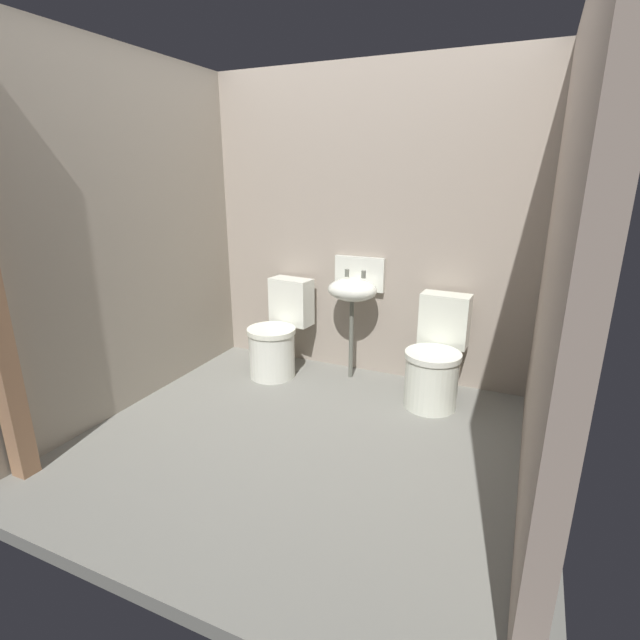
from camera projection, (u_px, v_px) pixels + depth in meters
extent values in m
cube|color=slate|center=(302.00, 439.00, 3.11)|extent=(3.05, 2.75, 0.08)
cube|color=#9F9183|center=(367.00, 227.00, 3.80)|extent=(3.05, 0.10, 2.44)
cube|color=#9E9484|center=(133.00, 234.00, 3.35)|extent=(0.10, 2.55, 2.44)
cube|color=#A18E80|center=(562.00, 263.00, 2.28)|extent=(0.10, 2.55, 2.44)
cylinder|color=white|center=(272.00, 354.00, 3.93)|extent=(0.42, 0.42, 0.38)
cylinder|color=white|center=(271.00, 331.00, 3.86)|extent=(0.44, 0.44, 0.04)
cube|color=white|center=(291.00, 301.00, 4.06)|extent=(0.38, 0.22, 0.40)
cylinder|color=white|center=(431.00, 382.00, 3.41)|extent=(0.40, 0.40, 0.38)
cylinder|color=white|center=(433.00, 355.00, 3.35)|extent=(0.42, 0.42, 0.04)
cube|color=white|center=(445.00, 320.00, 3.55)|extent=(0.37, 0.20, 0.40)
cylinder|color=#62645A|center=(351.00, 340.00, 3.87)|extent=(0.04, 0.04, 0.66)
ellipsoid|color=white|center=(352.00, 290.00, 3.74)|extent=(0.40, 0.32, 0.18)
cube|color=white|center=(359.00, 274.00, 3.85)|extent=(0.42, 0.04, 0.28)
cylinder|color=#62645A|center=(347.00, 273.00, 3.78)|extent=(0.04, 0.04, 0.06)
cylinder|color=#62645A|center=(363.00, 274.00, 3.73)|extent=(0.04, 0.04, 0.06)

